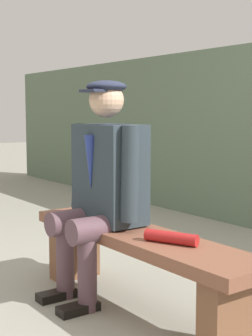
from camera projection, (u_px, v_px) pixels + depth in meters
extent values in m
plane|color=gray|center=(137.00, 309.00, 2.88)|extent=(30.00, 30.00, 0.00)
cube|color=brown|center=(138.00, 238.00, 2.83)|extent=(1.72, 0.38, 0.06)
cube|color=brown|center=(232.00, 318.00, 2.29)|extent=(0.13, 0.32, 0.39)
cube|color=brown|center=(75.00, 249.00, 3.43)|extent=(0.13, 0.32, 0.39)
cube|color=#2C3940|center=(110.00, 173.00, 3.02)|extent=(0.46, 0.26, 0.58)
cylinder|color=#1E2338|center=(109.00, 129.00, 2.99)|extent=(0.25, 0.25, 0.06)
cone|color=navy|center=(90.00, 163.00, 2.94)|extent=(0.07, 0.07, 0.32)
sphere|color=#DBAD8C|center=(107.00, 100.00, 2.96)|extent=(0.21, 0.21, 0.21)
ellipsoid|color=#242A40|center=(106.00, 87.00, 2.95)|extent=(0.24, 0.24, 0.07)
cube|color=#242A40|center=(93.00, 91.00, 2.90)|extent=(0.16, 0.09, 0.02)
cylinder|color=#5A3F48|center=(105.00, 228.00, 2.88)|extent=(0.15, 0.44, 0.15)
cylinder|color=#5A3F48|center=(87.00, 271.00, 2.84)|extent=(0.11, 0.11, 0.46)
cube|color=black|center=(78.00, 308.00, 2.83)|extent=(0.10, 0.24, 0.05)
cylinder|color=#2C3940|center=(130.00, 174.00, 2.78)|extent=(0.11, 0.12, 0.54)
cylinder|color=#5A3F48|center=(82.00, 220.00, 3.09)|extent=(0.15, 0.44, 0.15)
cylinder|color=#5A3F48|center=(65.00, 260.00, 3.04)|extent=(0.11, 0.11, 0.46)
cube|color=black|center=(57.00, 295.00, 3.03)|extent=(0.10, 0.24, 0.05)
cylinder|color=#2C3940|center=(81.00, 166.00, 3.21)|extent=(0.11, 0.15, 0.54)
cylinder|color=#B21E1E|center=(171.00, 238.00, 2.58)|extent=(0.28, 0.17, 0.06)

